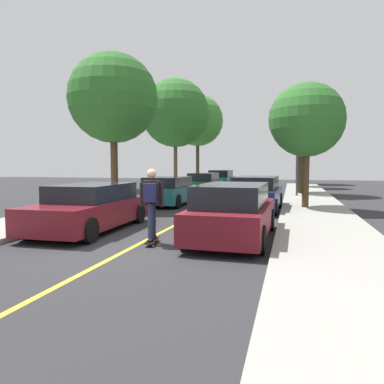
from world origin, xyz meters
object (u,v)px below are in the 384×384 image
parked_car_right_nearest (233,212)px  street_tree_right_farthest (298,127)px  parked_car_left_nearest (91,208)px  street_tree_left_far (198,121)px  skateboard (152,241)px  street_tree_left_near (175,113)px  streetlamp (298,137)px  parked_car_left_far (203,184)px  street_tree_right_near (302,119)px  street_tree_right_far (300,132)px  parked_car_left_farthest (221,179)px  parked_car_right_near (256,194)px  street_tree_right_nearest (307,120)px  skateboarder (151,200)px  parked_car_left_near (168,191)px  street_tree_left_nearest (113,99)px

parked_car_right_nearest → street_tree_right_farthest: street_tree_right_farthest is taller
parked_car_left_nearest → street_tree_right_farthest: size_ratio=0.59×
street_tree_left_far → skateboard: street_tree_left_far is taller
street_tree_left_near → streetlamp: street_tree_left_near is taller
parked_car_left_far → parked_car_right_nearest: bearing=-73.5°
street_tree_right_near → street_tree_right_far: size_ratio=1.09×
parked_car_left_farthest → street_tree_right_far: 7.52m
street_tree_left_far → street_tree_right_near: street_tree_left_far is taller
parked_car_right_near → street_tree_right_farthest: bearing=84.8°
parked_car_left_far → street_tree_right_far: size_ratio=0.68×
street_tree_left_far → skateboard: (4.45, -21.63, -5.53)m
parked_car_right_nearest → skateboard: size_ratio=5.05×
parked_car_right_nearest → street_tree_right_farthest: bearing=85.9°
street_tree_left_near → street_tree_right_near: (8.27, 0.33, -0.63)m
street_tree_left_far → street_tree_left_near: bearing=-90.0°
parked_car_left_farthest → street_tree_right_nearest: (6.26, -13.85, 3.06)m
parked_car_left_farthest → parked_car_right_near: size_ratio=1.00×
parked_car_right_near → parked_car_right_nearest: bearing=-90.0°
parked_car_right_near → skateboard: 7.53m
parked_car_left_farthest → street_tree_right_near: size_ratio=0.64×
street_tree_right_nearest → street_tree_right_near: street_tree_right_near is taller
skateboarder → street_tree_left_near: bearing=105.9°
parked_car_left_farthest → street_tree_left_far: size_ratio=0.57×
skateboard → skateboarder: skateboarder is taller
street_tree_right_nearest → skateboard: size_ratio=5.99×
parked_car_left_nearest → streetlamp: bearing=64.3°
parked_car_left_farthest → parked_car_right_near: parked_car_left_farthest is taller
street_tree_left_far → skateboarder: bearing=-78.4°
street_tree_right_nearest → street_tree_right_farthest: (0.00, 21.47, 1.90)m
street_tree_left_far → parked_car_left_nearest: bearing=-84.4°
parked_car_left_near → skateboard: 8.60m
skateboard → skateboarder: (0.01, -0.03, 1.00)m
parked_car_left_near → street_tree_right_far: (6.26, 14.92, 3.94)m
parked_car_left_nearest → street_tree_right_near: 16.41m
street_tree_right_nearest → street_tree_right_near: size_ratio=0.77×
parked_car_left_near → street_tree_right_nearest: street_tree_right_nearest is taller
parked_car_left_nearest → street_tree_right_farthest: bearing=77.4°
parked_car_left_near → skateboarder: bearing=-73.5°
parked_car_left_far → streetlamp: size_ratio=0.71×
streetlamp → street_tree_left_near: bearing=167.3°
parked_car_left_nearest → parked_car_right_nearest: 4.26m
parked_car_left_far → street_tree_right_far: 10.70m
parked_car_right_nearest → street_tree_right_near: size_ratio=0.65×
street_tree_left_near → skateboarder: size_ratio=4.40×
street_tree_right_farthest → skateboard: bearing=-97.4°
street_tree_right_far → parked_car_right_near: bearing=-97.2°
street_tree_right_far → skateboard: 23.89m
parked_car_left_farthest → parked_car_right_near: bearing=-73.5°
parked_car_left_near → street_tree_left_nearest: bearing=-142.1°
parked_car_left_near → skateboard: bearing=-73.5°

